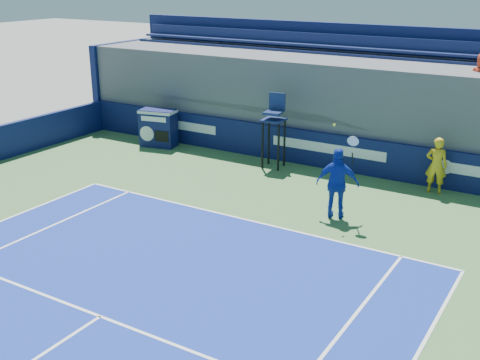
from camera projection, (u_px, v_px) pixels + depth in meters
The scene contains 6 objects.
ball_person at pixel (436, 165), 17.54m from camera, with size 0.62×0.40×1.69m, color gold.
back_hoarding at pixel (328, 151), 19.84m from camera, with size 20.40×0.21×1.20m.
match_clock at pixel (158, 127), 22.33m from camera, with size 1.44×0.98×1.40m.
umpire_chair at pixel (274, 123), 19.66m from camera, with size 0.78×0.78×2.48m.
tennis_player at pixel (338, 183), 15.71m from camera, with size 1.20×0.77×2.57m.
stadium_seating at pixel (354, 103), 21.09m from camera, with size 21.00×4.05×4.40m.
Camera 1 is at (7.43, -0.69, 6.22)m, focal length 45.00 mm.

